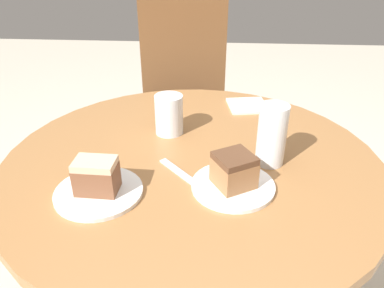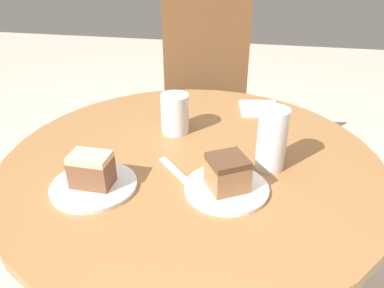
{
  "view_description": "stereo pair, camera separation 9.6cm",
  "coord_description": "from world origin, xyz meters",
  "px_view_note": "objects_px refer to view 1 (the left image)",
  "views": [
    {
      "loc": [
        0.06,
        -0.84,
        1.22
      ],
      "look_at": [
        0.0,
        0.0,
        0.75
      ],
      "focal_mm": 35.0,
      "sensor_mm": 36.0,
      "label": 1
    },
    {
      "loc": [
        0.15,
        -0.83,
        1.22
      ],
      "look_at": [
        0.0,
        0.0,
        0.75
      ],
      "focal_mm": 35.0,
      "sensor_mm": 36.0,
      "label": 2
    }
  ],
  "objects_px": {
    "cake_slice_far": "(96,176)",
    "glass_water": "(271,138)",
    "plate_far": "(99,192)",
    "glass_lemonade": "(169,117)",
    "cake_slice_near": "(234,170)",
    "plate_near": "(233,186)",
    "chair": "(186,102)"
  },
  "relations": [
    {
      "from": "plate_far",
      "to": "cake_slice_far",
      "type": "relative_size",
      "value": 2.12
    },
    {
      "from": "cake_slice_near",
      "to": "glass_water",
      "type": "distance_m",
      "value": 0.15
    },
    {
      "from": "cake_slice_far",
      "to": "glass_water",
      "type": "xyz_separation_m",
      "value": [
        0.4,
        0.16,
        0.02
      ]
    },
    {
      "from": "plate_near",
      "to": "glass_water",
      "type": "bearing_deg",
      "value": 51.13
    },
    {
      "from": "cake_slice_near",
      "to": "glass_water",
      "type": "height_order",
      "value": "glass_water"
    },
    {
      "from": "plate_far",
      "to": "plate_near",
      "type": "bearing_deg",
      "value": 8.58
    },
    {
      "from": "plate_far",
      "to": "glass_lemonade",
      "type": "height_order",
      "value": "glass_lemonade"
    },
    {
      "from": "glass_water",
      "to": "plate_far",
      "type": "bearing_deg",
      "value": -157.68
    },
    {
      "from": "glass_lemonade",
      "to": "glass_water",
      "type": "height_order",
      "value": "glass_water"
    },
    {
      "from": "chair",
      "to": "plate_far",
      "type": "height_order",
      "value": "chair"
    },
    {
      "from": "plate_near",
      "to": "glass_lemonade",
      "type": "relative_size",
      "value": 1.67
    },
    {
      "from": "chair",
      "to": "cake_slice_far",
      "type": "distance_m",
      "value": 1.03
    },
    {
      "from": "plate_far",
      "to": "glass_lemonade",
      "type": "bearing_deg",
      "value": 68.49
    },
    {
      "from": "glass_lemonade",
      "to": "plate_far",
      "type": "bearing_deg",
      "value": -111.51
    },
    {
      "from": "plate_far",
      "to": "glass_water",
      "type": "distance_m",
      "value": 0.43
    },
    {
      "from": "chair",
      "to": "plate_near",
      "type": "xyz_separation_m",
      "value": [
        0.19,
        -0.95,
        0.19
      ]
    },
    {
      "from": "plate_far",
      "to": "cake_slice_near",
      "type": "bearing_deg",
      "value": 8.58
    },
    {
      "from": "chair",
      "to": "plate_near",
      "type": "bearing_deg",
      "value": -87.32
    },
    {
      "from": "plate_near",
      "to": "plate_far",
      "type": "bearing_deg",
      "value": -171.42
    },
    {
      "from": "chair",
      "to": "plate_far",
      "type": "xyz_separation_m",
      "value": [
        -0.11,
        -0.99,
        0.19
      ]
    },
    {
      "from": "cake_slice_near",
      "to": "cake_slice_far",
      "type": "height_order",
      "value": "cake_slice_far"
    },
    {
      "from": "chair",
      "to": "glass_lemonade",
      "type": "height_order",
      "value": "chair"
    },
    {
      "from": "cake_slice_far",
      "to": "glass_water",
      "type": "distance_m",
      "value": 0.43
    },
    {
      "from": "cake_slice_far",
      "to": "plate_near",
      "type": "bearing_deg",
      "value": 8.58
    },
    {
      "from": "chair",
      "to": "glass_lemonade",
      "type": "distance_m",
      "value": 0.72
    },
    {
      "from": "chair",
      "to": "plate_far",
      "type": "distance_m",
      "value": 1.02
    },
    {
      "from": "plate_far",
      "to": "cake_slice_near",
      "type": "relative_size",
      "value": 1.77
    },
    {
      "from": "cake_slice_near",
      "to": "plate_far",
      "type": "bearing_deg",
      "value": -171.42
    },
    {
      "from": "plate_near",
      "to": "cake_slice_near",
      "type": "xyz_separation_m",
      "value": [
        0.0,
        0.0,
        0.04
      ]
    },
    {
      "from": "glass_lemonade",
      "to": "cake_slice_near",
      "type": "bearing_deg",
      "value": -55.81
    },
    {
      "from": "glass_water",
      "to": "cake_slice_near",
      "type": "bearing_deg",
      "value": -128.87
    },
    {
      "from": "chair",
      "to": "glass_water",
      "type": "bearing_deg",
      "value": -79.7
    }
  ]
}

